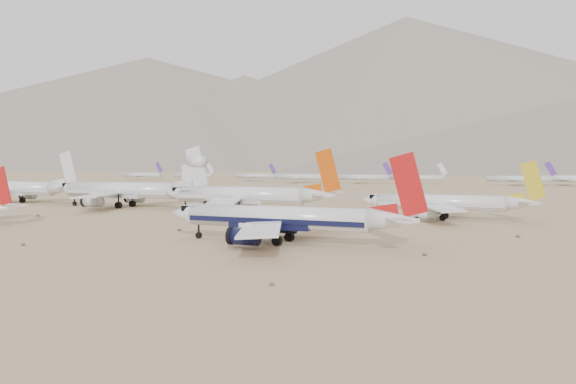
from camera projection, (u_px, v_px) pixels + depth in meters
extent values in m
plane|color=#927554|center=(281.00, 248.00, 97.61)|extent=(7000.00, 7000.00, 0.00)
cylinder|color=white|center=(276.00, 217.00, 103.53)|extent=(35.31, 4.17, 4.17)
cube|color=black|center=(276.00, 220.00, 103.56)|extent=(34.60, 4.24, 0.94)
sphere|color=white|center=(194.00, 214.00, 110.29)|extent=(4.17, 4.17, 4.17)
cube|color=black|center=(191.00, 208.00, 110.47)|extent=(2.92, 2.71, 1.04)
cone|color=white|center=(394.00, 220.00, 95.16)|extent=(8.83, 4.17, 4.17)
cube|color=white|center=(261.00, 229.00, 91.10)|extent=(13.64, 21.49, 0.65)
cube|color=white|center=(399.00, 220.00, 90.73)|extent=(5.60, 7.33, 0.25)
cylinder|color=black|center=(245.00, 236.00, 96.41)|extent=(4.90, 3.00, 3.00)
cube|color=white|center=(313.00, 216.00, 113.95)|extent=(13.64, 21.49, 0.65)
cube|color=white|center=(408.00, 215.00, 98.22)|extent=(5.60, 7.33, 0.25)
cylinder|color=black|center=(285.00, 226.00, 112.42)|extent=(4.90, 3.00, 3.00)
cube|color=#B11313|center=(409.00, 185.00, 93.90)|extent=(6.69, 0.33, 11.03)
cylinder|color=black|center=(199.00, 235.00, 110.10)|extent=(1.25, 0.52, 1.25)
cylinder|color=black|center=(277.00, 241.00, 100.48)|extent=(1.75, 1.04, 1.75)
cylinder|color=black|center=(289.00, 237.00, 105.87)|extent=(1.75, 1.04, 1.75)
cube|color=white|center=(13.00, 205.00, 132.80)|extent=(4.71, 6.15, 0.21)
cube|color=#B11313|center=(2.00, 186.00, 129.16)|extent=(5.62, 0.28, 9.26)
cylinder|color=white|center=(439.00, 202.00, 146.51)|extent=(32.54, 3.95, 3.95)
cube|color=silver|center=(439.00, 204.00, 146.54)|extent=(31.89, 4.01, 0.89)
sphere|color=white|center=(378.00, 201.00, 152.74)|extent=(3.95, 3.95, 3.95)
cube|color=black|center=(376.00, 197.00, 152.91)|extent=(2.77, 2.57, 0.99)
cone|color=white|center=(522.00, 203.00, 138.80)|extent=(8.13, 3.95, 3.95)
cube|color=white|center=(443.00, 208.00, 135.01)|extent=(12.57, 19.80, 0.61)
cube|color=white|center=(530.00, 202.00, 134.70)|extent=(5.17, 6.75, 0.24)
cylinder|color=silver|center=(427.00, 214.00, 139.91)|extent=(4.52, 2.85, 2.85)
cube|color=white|center=(454.00, 202.00, 156.17)|extent=(12.57, 19.80, 0.61)
cube|color=white|center=(529.00, 200.00, 141.63)|extent=(5.17, 6.75, 0.24)
cylinder|color=silver|center=(436.00, 209.00, 154.76)|extent=(4.52, 2.85, 2.85)
cube|color=gold|center=(533.00, 181.00, 137.64)|extent=(6.17, 0.32, 10.16)
cylinder|color=black|center=(381.00, 215.00, 152.57)|extent=(1.19, 0.49, 1.19)
cylinder|color=black|center=(443.00, 218.00, 143.64)|extent=(1.66, 0.99, 1.66)
cylinder|color=black|center=(446.00, 216.00, 148.74)|extent=(1.66, 0.99, 1.66)
cylinder|color=white|center=(239.00, 195.00, 162.84)|extent=(39.32, 4.81, 4.81)
cube|color=silver|center=(239.00, 197.00, 162.87)|extent=(38.53, 4.88, 1.08)
sphere|color=white|center=(182.00, 193.00, 170.37)|extent=(4.81, 4.81, 4.81)
cube|color=black|center=(180.00, 189.00, 170.57)|extent=(3.36, 3.12, 1.20)
cone|color=white|center=(318.00, 196.00, 153.52)|extent=(9.83, 4.81, 4.81)
cube|color=white|center=(225.00, 201.00, 148.93)|extent=(15.19, 23.93, 0.74)
cube|color=white|center=(319.00, 194.00, 148.57)|extent=(6.24, 8.16, 0.29)
cylinder|color=silver|center=(216.00, 207.00, 154.85)|extent=(5.46, 3.46, 3.46)
cube|color=white|center=(269.00, 195.00, 174.52)|extent=(15.19, 23.93, 0.74)
cube|color=white|center=(330.00, 193.00, 156.95)|extent=(6.24, 8.16, 0.29)
cylinder|color=silver|center=(248.00, 203.00, 172.82)|extent=(5.46, 3.46, 3.46)
cube|color=#CD4A09|center=(328.00, 171.00, 152.12)|extent=(7.45, 0.38, 12.28)
cylinder|color=black|center=(185.00, 209.00, 170.16)|extent=(1.44, 0.60, 1.44)
cylinder|color=black|center=(239.00, 211.00, 159.35)|extent=(2.02, 1.20, 2.02)
cylinder|color=black|center=(250.00, 210.00, 165.55)|extent=(2.02, 1.20, 2.02)
cylinder|color=white|center=(121.00, 190.00, 185.72)|extent=(42.45, 5.08, 5.08)
cube|color=silver|center=(121.00, 192.00, 185.75)|extent=(41.60, 5.16, 1.14)
sphere|color=white|center=(71.00, 189.00, 193.84)|extent=(5.08, 5.08, 5.08)
cube|color=black|center=(70.00, 185.00, 194.06)|extent=(3.56, 3.30, 1.27)
cone|color=white|center=(189.00, 190.00, 175.66)|extent=(10.61, 5.08, 5.08)
cube|color=white|center=(98.00, 195.00, 170.75)|extent=(16.40, 25.84, 0.79)
cube|color=white|center=(186.00, 189.00, 170.32)|extent=(6.74, 8.81, 0.30)
cylinder|color=silver|center=(93.00, 201.00, 177.13)|extent=(5.90, 3.66, 3.66)
cube|color=white|center=(156.00, 191.00, 198.28)|extent=(16.40, 25.84, 0.79)
cube|color=white|center=(203.00, 188.00, 179.34)|extent=(6.74, 8.81, 0.30)
cylinder|color=silver|center=(135.00, 198.00, 196.44)|extent=(5.90, 3.66, 3.66)
cube|color=white|center=(197.00, 167.00, 174.14)|extent=(8.05, 0.41, 13.26)
cylinder|color=white|center=(197.00, 162.00, 173.95)|extent=(5.31, 3.29, 3.29)
cylinder|color=black|center=(75.00, 204.00, 193.62)|extent=(1.52, 0.64, 1.52)
cylinder|color=black|center=(119.00, 205.00, 182.01)|extent=(2.13, 1.27, 2.13)
cylinder|color=black|center=(133.00, 204.00, 188.57)|extent=(2.13, 1.27, 2.13)
cylinder|color=white|center=(11.00, 188.00, 205.27)|extent=(39.63, 4.87, 4.87)
cube|color=silver|center=(11.00, 190.00, 205.30)|extent=(38.84, 4.94, 1.10)
cone|color=white|center=(63.00, 188.00, 195.88)|extent=(9.91, 4.87, 4.87)
cube|color=white|center=(57.00, 187.00, 190.88)|extent=(6.29, 8.23, 0.29)
cube|color=white|center=(47.00, 189.00, 217.05)|extent=(15.31, 24.12, 0.75)
cube|color=white|center=(76.00, 186.00, 199.34)|extent=(6.29, 8.23, 0.29)
cylinder|color=silver|center=(29.00, 195.00, 215.34)|extent=(5.50, 3.51, 3.51)
cube|color=white|center=(68.00, 169.00, 194.46)|extent=(7.51, 0.39, 12.38)
cylinder|color=black|center=(7.00, 201.00, 201.74)|extent=(2.05, 1.22, 2.05)
cylinder|color=black|center=(22.00, 200.00, 208.02)|extent=(2.05, 1.22, 2.05)
cylinder|color=silver|center=(142.00, 175.00, 484.66)|extent=(38.60, 3.82, 3.82)
cube|color=#583295|center=(159.00, 167.00, 477.37)|extent=(7.69, 0.38, 9.68)
cube|color=silver|center=(134.00, 176.00, 475.47)|extent=(10.17, 17.77, 0.38)
cube|color=silver|center=(149.00, 175.00, 493.90)|extent=(10.17, 17.77, 0.38)
cylinder|color=silver|center=(193.00, 175.00, 469.00)|extent=(35.96, 3.55, 3.55)
cube|color=white|center=(210.00, 168.00, 462.21)|extent=(7.16, 0.36, 9.02)
cube|color=silver|center=(187.00, 176.00, 460.45)|extent=(9.47, 16.56, 0.36)
cube|color=silver|center=(199.00, 176.00, 477.62)|extent=(9.47, 16.56, 0.36)
cylinder|color=silver|center=(254.00, 176.00, 460.88)|extent=(35.48, 3.51, 3.51)
cube|color=#583295|center=(273.00, 169.00, 454.18)|extent=(7.07, 0.35, 8.90)
cube|color=silver|center=(249.00, 177.00, 452.44)|extent=(9.35, 16.33, 0.35)
cube|color=silver|center=(259.00, 176.00, 469.38)|extent=(9.35, 16.33, 0.35)
cylinder|color=silver|center=(300.00, 177.00, 415.85)|extent=(41.00, 4.05, 4.05)
cube|color=navy|center=(325.00, 168.00, 408.11)|extent=(8.17, 0.41, 10.28)
cube|color=silver|center=(295.00, 178.00, 406.10)|extent=(10.80, 18.87, 0.41)
cube|color=silver|center=(305.00, 177.00, 425.67)|extent=(10.80, 18.87, 0.41)
cylinder|color=silver|center=(362.00, 177.00, 403.63)|extent=(38.91, 3.85, 3.85)
cube|color=#583295|center=(388.00, 168.00, 396.28)|extent=(7.75, 0.38, 9.76)
cube|color=silver|center=(359.00, 178.00, 394.37)|extent=(10.25, 17.91, 0.38)
cube|color=silver|center=(366.00, 178.00, 412.94)|extent=(10.25, 17.91, 0.38)
cylinder|color=silver|center=(416.00, 178.00, 395.73)|extent=(37.50, 3.71, 3.71)
cube|color=white|center=(442.00, 169.00, 388.65)|extent=(7.47, 0.37, 9.41)
cube|color=silver|center=(414.00, 179.00, 386.81)|extent=(9.88, 17.26, 0.37)
cube|color=silver|center=(419.00, 178.00, 404.71)|extent=(9.88, 17.26, 0.37)
cylinder|color=silver|center=(519.00, 179.00, 364.44)|extent=(39.56, 3.91, 3.91)
cube|color=#583295|center=(551.00, 169.00, 356.97)|extent=(7.88, 0.39, 9.92)
cube|color=silver|center=(519.00, 180.00, 355.03)|extent=(10.42, 18.21, 0.39)
cube|color=silver|center=(519.00, 179.00, 373.92)|extent=(10.42, 18.21, 0.39)
cylinder|color=silver|center=(568.00, 179.00, 365.47)|extent=(42.67, 4.22, 4.22)
cube|color=silver|center=(570.00, 180.00, 355.32)|extent=(11.24, 19.64, 0.42)
cube|color=silver|center=(567.00, 179.00, 375.69)|extent=(11.24, 19.64, 0.42)
cone|color=slate|center=(148.00, 112.00, 2170.65)|extent=(3024.00, 3024.00, 420.00)
cone|color=slate|center=(245.00, 121.00, 1834.85)|extent=(1800.00, 1800.00, 300.00)
cone|color=slate|center=(406.00, 92.00, 1758.94)|extent=(2444.00, 2444.00, 470.00)
cone|color=slate|center=(196.00, 149.00, 1377.65)|extent=(855.00, 855.00, 95.00)
ellipsoid|color=brown|center=(37.00, 215.00, 155.29)|extent=(1.12, 1.12, 0.62)
ellipsoid|color=brown|center=(23.00, 244.00, 100.73)|extent=(0.84, 0.84, 0.46)
ellipsoid|color=brown|center=(179.00, 229.00, 122.51)|extent=(0.98, 0.98, 0.54)
ellipsoid|color=brown|center=(272.00, 284.00, 67.95)|extent=(0.70, 0.70, 0.39)
ellipsoid|color=brown|center=(425.00, 254.00, 89.73)|extent=(0.84, 0.84, 0.46)
ellipsoid|color=brown|center=(518.00, 236.00, 111.51)|extent=(0.98, 0.98, 0.54)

